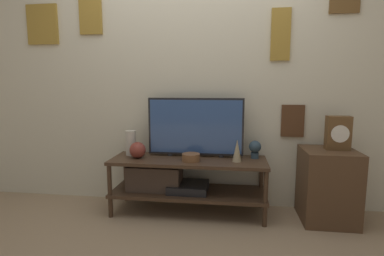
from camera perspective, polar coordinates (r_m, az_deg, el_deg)
name	(u,v)px	position (r m, az deg, el deg)	size (l,w,h in m)	color
ground_plane	(184,225)	(2.68, -1.59, -18.00)	(12.00, 12.00, 0.00)	#997F60
wall_back	(192,67)	(2.96, 0.04, 11.53)	(6.40, 0.08, 2.70)	beige
media_console	(176,178)	(2.83, -3.06, -9.52)	(1.42, 0.46, 0.51)	#422D1E
television	(195,127)	(2.80, 0.67, 0.25)	(0.89, 0.05, 0.55)	black
vase_tall_ceramic	(131,143)	(2.95, -11.57, -2.79)	(0.10, 0.10, 0.24)	beige
vase_wide_bowl	(191,157)	(2.68, -0.21, -5.61)	(0.16, 0.16, 0.07)	brown
vase_slim_bronze	(237,151)	(2.67, 8.57, -4.27)	(0.08, 0.08, 0.20)	tan
vase_round_glass	(138,150)	(2.82, -10.32, -4.16)	(0.15, 0.15, 0.15)	brown
decorative_bust	(255,148)	(2.82, 11.90, -3.77)	(0.11, 0.11, 0.17)	#2D4251
side_table	(327,185)	(2.91, 24.39, -9.92)	(0.44, 0.46, 0.63)	#513823
mantel_clock	(338,133)	(2.84, 26.06, -0.86)	(0.20, 0.11, 0.29)	brown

